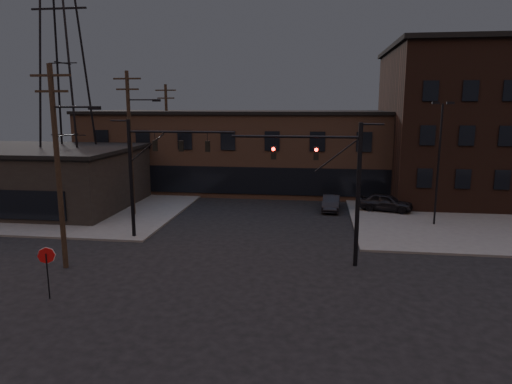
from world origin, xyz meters
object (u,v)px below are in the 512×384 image
traffic_signal_near (337,179)px  parked_car_lot_a (386,202)px  traffic_signal_far (149,165)px  stop_sign (47,261)px  parked_car_lot_b (512,195)px  car_crossing (331,203)px

traffic_signal_near → parked_car_lot_a: size_ratio=1.83×
traffic_signal_far → traffic_signal_near: bearing=-16.2°
stop_sign → parked_car_lot_a: stop_sign is taller
parked_car_lot_b → car_crossing: bearing=88.9°
parked_car_lot_a → parked_car_lot_b: (11.79, 4.73, -0.03)m
traffic_signal_far → parked_car_lot_a: bearing=30.9°
traffic_signal_near → parked_car_lot_b: traffic_signal_near is taller
parked_car_lot_b → parked_car_lot_a: bearing=95.0°
stop_sign → parked_car_lot_b: bearing=39.7°
traffic_signal_far → stop_sign: 10.55m
traffic_signal_near → parked_car_lot_b: 24.88m
parked_car_lot_b → car_crossing: parked_car_lot_b is taller
traffic_signal_far → car_crossing: bearing=39.7°
traffic_signal_near → parked_car_lot_b: size_ratio=1.62×
traffic_signal_near → stop_sign: bearing=-154.1°
traffic_signal_far → car_crossing: size_ratio=1.98×
parked_car_lot_b → car_crossing: (-16.30, -4.58, -0.20)m
stop_sign → car_crossing: 24.27m
stop_sign → parked_car_lot_b: 38.73m
traffic_signal_near → car_crossing: (0.14, 13.65, -4.27)m
car_crossing → traffic_signal_far: bearing=-136.3°
traffic_signal_far → parked_car_lot_a: 19.92m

